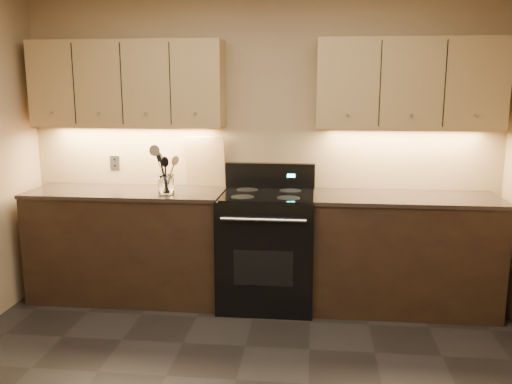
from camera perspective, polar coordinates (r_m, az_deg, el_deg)
wall_back at (r=4.63m, az=0.56°, el=5.10°), size 4.00×0.04×2.60m
counter_left at (r=4.74m, az=-13.23°, el=-5.34°), size 1.62×0.62×0.93m
counter_right at (r=4.54m, az=15.24°, el=-6.18°), size 1.46×0.62×0.93m
stove at (r=4.47m, az=1.17°, el=-5.86°), size 0.76×0.68×1.14m
upper_cab_left at (r=4.69m, az=-13.35°, el=11.01°), size 1.60×0.30×0.70m
upper_cab_right at (r=4.49m, az=15.82°, el=10.90°), size 1.44×0.30×0.70m
outlet_plate at (r=4.94m, az=-14.64°, el=3.03°), size 0.08×0.01×0.12m
utensil_crock at (r=4.40m, az=-9.44°, el=0.73°), size 0.17×0.17×0.16m
cutting_board at (r=4.68m, az=-5.35°, el=3.22°), size 0.35×0.10×0.43m
wooden_spoon at (r=4.39m, az=-9.71°, el=1.94°), size 0.17×0.08×0.30m
black_spoon at (r=4.39m, az=-9.47°, el=1.91°), size 0.08×0.14×0.30m
black_turner at (r=4.36m, az=-9.32°, el=2.00°), size 0.16×0.11×0.33m
steel_spatula at (r=4.38m, az=-9.24°, el=2.17°), size 0.17×0.13×0.35m
steel_skimmer at (r=4.36m, az=-9.18°, el=2.42°), size 0.23×0.15×0.39m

